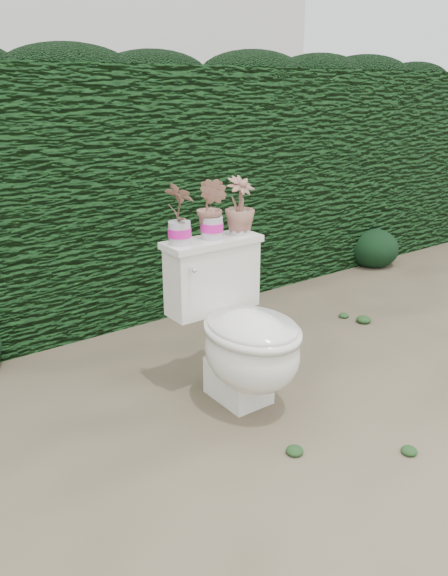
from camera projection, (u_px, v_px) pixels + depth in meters
ground at (215, 406)px, 2.74m from camera, size 60.00×60.00×0.00m
hedge at (72, 195)px, 3.68m from camera, size 8.00×1.00×1.60m
toilet at (241, 334)px, 2.69m from camera, size 0.50×0.68×0.78m
potted_plant_left at (179, 215)px, 2.58m from camera, size 0.14×0.17×0.28m
potted_plant_center at (212, 210)px, 2.68m from camera, size 0.17×0.19×0.28m
potted_plant_right at (240, 207)px, 2.77m from camera, size 0.16×0.16×0.27m
liriope_clump_2 at (210, 284)px, 3.93m from camera, size 0.43×0.43×0.34m
liriope_clump_3 at (373, 245)px, 4.88m from camera, size 0.43×0.43×0.35m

